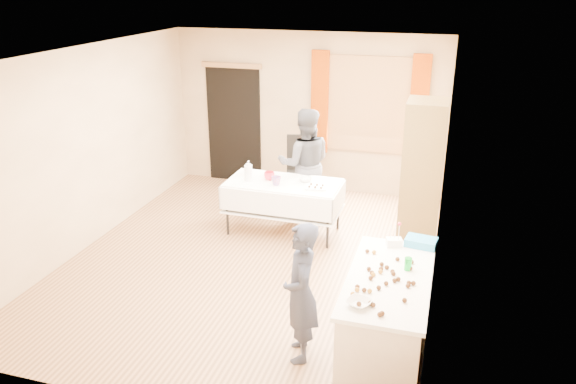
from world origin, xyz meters
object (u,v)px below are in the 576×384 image
(girl, at_px, (301,293))
(woman, at_px, (305,164))
(party_table, at_px, (283,202))
(chair, at_px, (301,184))
(cabinet, at_px, (422,177))
(counter, at_px, (386,321))

(girl, bearing_deg, woman, 176.82)
(party_table, bearing_deg, chair, 93.50)
(cabinet, xyz_separation_m, counter, (-0.10, -2.56, -0.54))
(chair, xyz_separation_m, woman, (0.19, -0.48, 0.50))
(party_table, height_order, girl, girl)
(chair, bearing_deg, cabinet, -44.06)
(cabinet, relative_size, chair, 1.84)
(counter, distance_m, chair, 4.04)
(woman, bearing_deg, counter, 99.25)
(party_table, relative_size, girl, 1.16)
(party_table, distance_m, girl, 2.80)
(party_table, xyz_separation_m, chair, (-0.06, 1.12, -0.12))
(chair, bearing_deg, woman, -83.39)
(cabinet, distance_m, party_table, 1.93)
(woman, bearing_deg, party_table, 59.89)
(cabinet, height_order, counter, cabinet)
(cabinet, bearing_deg, counter, -92.24)
(chair, relative_size, girl, 0.78)
(counter, bearing_deg, girl, -170.96)
(girl, relative_size, woman, 0.83)
(party_table, xyz_separation_m, girl, (0.97, -2.62, 0.24))
(counter, height_order, party_table, counter)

